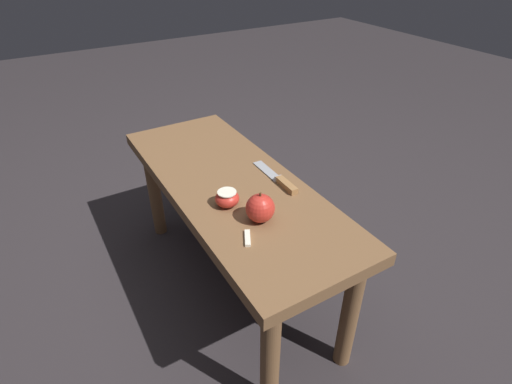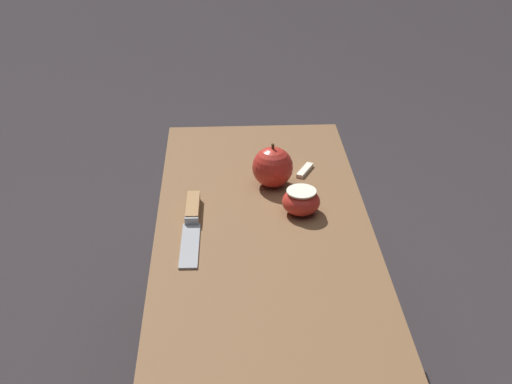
{
  "view_description": "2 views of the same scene",
  "coord_description": "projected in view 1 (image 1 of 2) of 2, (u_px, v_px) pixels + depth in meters",
  "views": [
    {
      "loc": [
        -0.99,
        0.49,
        1.17
      ],
      "look_at": [
        -0.14,
        -0.01,
        0.51
      ],
      "focal_mm": 28.0,
      "sensor_mm": 36.0,
      "label": 1
    },
    {
      "loc": [
        1.04,
        -0.07,
        1.17
      ],
      "look_at": [
        -0.14,
        -0.01,
        0.51
      ],
      "focal_mm": 50.0,
      "sensor_mm": 36.0,
      "label": 2
    }
  ],
  "objects": [
    {
      "name": "ground_plane",
      "position": [
        235.0,
        283.0,
        1.56
      ],
      "size": [
        8.0,
        8.0,
        0.0
      ],
      "primitive_type": "plane",
      "color": "#2D282B"
    },
    {
      "name": "wooden_bench",
      "position": [
        232.0,
        200.0,
        1.34
      ],
      "size": [
        1.04,
        0.4,
        0.47
      ],
      "color": "brown",
      "rests_on": "ground_plane"
    },
    {
      "name": "knife",
      "position": [
        281.0,
        181.0,
        1.28
      ],
      "size": [
        0.24,
        0.03,
        0.02
      ],
      "rotation": [
        0.0,
        0.0,
        -0.02
      ],
      "color": "#9EA0A5",
      "rests_on": "wooden_bench"
    },
    {
      "name": "apple_whole",
      "position": [
        260.0,
        208.0,
        1.1
      ],
      "size": [
        0.08,
        0.08,
        0.09
      ],
      "color": "red",
      "rests_on": "wooden_bench"
    },
    {
      "name": "apple_cut",
      "position": [
        227.0,
        198.0,
        1.17
      ],
      "size": [
        0.07,
        0.07,
        0.05
      ],
      "color": "red",
      "rests_on": "wooden_bench"
    },
    {
      "name": "apple_slice_near_knife",
      "position": [
        248.0,
        238.0,
        1.05
      ],
      "size": [
        0.06,
        0.04,
        0.01
      ],
      "color": "white",
      "rests_on": "wooden_bench"
    }
  ]
}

